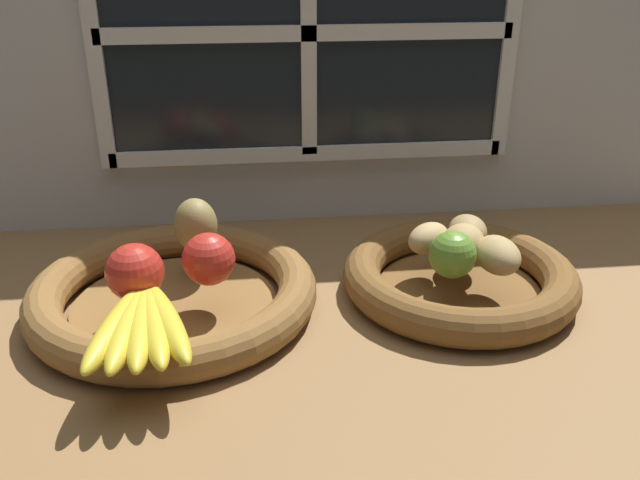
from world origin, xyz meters
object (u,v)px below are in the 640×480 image
at_px(apple_red_front, 135,272).
at_px(potato_small, 498,255).
at_px(fruit_bowl_left, 174,294).
at_px(lime_near, 452,255).
at_px(potato_large, 463,244).
at_px(potato_back, 468,231).
at_px(pear_brown, 196,225).
at_px(banana_bunch_front, 142,322).
at_px(apple_red_right, 209,259).
at_px(fruit_bowl_right, 460,278).
at_px(potato_oblong, 429,238).

distance_m(apple_red_front, potato_small, 0.45).
bearing_deg(fruit_bowl_left, lime_near, -6.74).
xyz_separation_m(apple_red_front, potato_large, (0.42, 0.05, -0.01)).
distance_m(potato_back, potato_large, 0.05).
relative_size(pear_brown, potato_back, 1.05).
bearing_deg(potato_large, banana_bunch_front, -161.30).
xyz_separation_m(banana_bunch_front, potato_small, (0.44, 0.10, 0.01)).
xyz_separation_m(apple_red_right, potato_back, (0.35, 0.07, -0.01)).
xyz_separation_m(fruit_bowl_right, potato_large, (0.00, 0.00, 0.05)).
bearing_deg(apple_red_right, banana_bunch_front, -121.86).
bearing_deg(banana_bunch_front, potato_large, 18.70).
bearing_deg(fruit_bowl_left, potato_oblong, 5.03).
xyz_separation_m(banana_bunch_front, potato_oblong, (0.36, 0.17, 0.01)).
height_order(apple_red_front, potato_small, apple_red_front).
height_order(fruit_bowl_right, potato_oblong, potato_oblong).
xyz_separation_m(apple_red_front, potato_back, (0.44, 0.10, -0.01)).
xyz_separation_m(apple_red_front, potato_oblong, (0.38, 0.08, -0.01)).
bearing_deg(potato_back, potato_large, -114.44).
relative_size(potato_small, lime_near, 1.27).
distance_m(apple_red_front, apple_red_right, 0.09).
xyz_separation_m(fruit_bowl_left, lime_near, (0.35, -0.04, 0.06)).
bearing_deg(fruit_bowl_right, pear_brown, 168.28).
relative_size(fruit_bowl_left, banana_bunch_front, 1.89).
xyz_separation_m(pear_brown, potato_large, (0.35, -0.07, -0.01)).
bearing_deg(apple_red_front, potato_back, 12.97).
height_order(potato_oblong, lime_near, lime_near).
bearing_deg(potato_small, apple_red_front, -177.59).
distance_m(pear_brown, potato_large, 0.36).
height_order(fruit_bowl_right, potato_back, potato_back).
height_order(fruit_bowl_right, apple_red_right, apple_red_right).
height_order(potato_oblong, potato_back, same).
relative_size(potato_oblong, potato_back, 0.96).
relative_size(banana_bunch_front, potato_oblong, 2.88).
bearing_deg(apple_red_right, apple_red_front, -161.44).
relative_size(fruit_bowl_right, potato_oblong, 4.61).
relative_size(banana_bunch_front, lime_near, 3.25).
relative_size(apple_red_front, pear_brown, 0.93).
bearing_deg(pear_brown, apple_red_right, -78.20).
xyz_separation_m(fruit_bowl_left, potato_large, (0.38, 0.00, 0.05)).
bearing_deg(potato_small, banana_bunch_front, -166.92).
height_order(apple_red_front, potato_oblong, apple_red_front).
distance_m(potato_oblong, potato_large, 0.05).
xyz_separation_m(fruit_bowl_left, potato_back, (0.40, 0.05, 0.05)).
distance_m(apple_red_front, potato_back, 0.45).
bearing_deg(fruit_bowl_left, potato_large, 0.00).
bearing_deg(fruit_bowl_left, potato_back, 6.71).
relative_size(potato_oblong, potato_large, 1.03).
xyz_separation_m(fruit_bowl_left, banana_bunch_front, (-0.02, -0.14, 0.04)).
bearing_deg(pear_brown, fruit_bowl_left, -111.86).
bearing_deg(potato_small, potato_large, 135.00).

